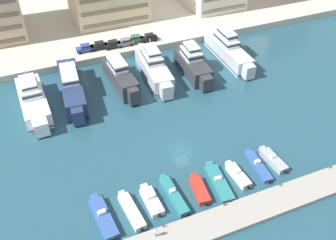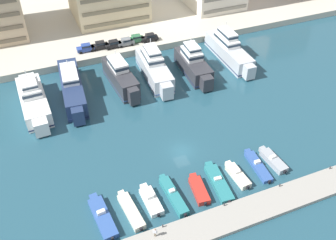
{
  "view_description": "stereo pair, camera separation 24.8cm",
  "coord_description": "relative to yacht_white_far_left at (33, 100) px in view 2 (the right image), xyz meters",
  "views": [
    {
      "loc": [
        -19.89,
        -41.94,
        46.28
      ],
      "look_at": [
        -0.17,
        6.05,
        2.5
      ],
      "focal_mm": 40.0,
      "sensor_mm": 36.0,
      "label": 1
    },
    {
      "loc": [
        -19.66,
        -42.03,
        46.28
      ],
      "look_at": [
        -0.17,
        6.05,
        2.5
      ],
      "focal_mm": 40.0,
      "sensor_mm": 36.0,
      "label": 2
    }
  ],
  "objects": [
    {
      "name": "ground_plane",
      "position": [
        22.13,
        -21.99,
        -2.22
      ],
      "size": [
        400.0,
        400.0,
        0.0
      ],
      "primitive_type": "plane",
      "color": "#234C5B"
    },
    {
      "name": "quay_promenade",
      "position": [
        22.13,
        46.94,
        -1.38
      ],
      "size": [
        180.0,
        70.0,
        1.68
      ],
      "primitive_type": "cube",
      "color": "beige",
      "rests_on": "ground"
    },
    {
      "name": "pier_dock",
      "position": [
        22.13,
        -37.44,
        -1.89
      ],
      "size": [
        120.0,
        4.63,
        0.66
      ],
      "primitive_type": "cube",
      "color": "#9E998E",
      "rests_on": "ground"
    },
    {
      "name": "yacht_white_far_left",
      "position": [
        0.0,
        0.0,
        0.0
      ],
      "size": [
        5.32,
        18.07,
        7.84
      ],
      "color": "white",
      "rests_on": "ground"
    },
    {
      "name": "yacht_navy_left",
      "position": [
        7.83,
        1.39,
        -0.06
      ],
      "size": [
        5.39,
        20.44,
        6.96
      ],
      "color": "navy",
      "rests_on": "ground"
    },
    {
      "name": "yacht_charcoal_mid_left",
      "position": [
        18.07,
        1.08,
        0.15
      ],
      "size": [
        4.7,
        15.87,
        7.55
      ],
      "color": "#333338",
      "rests_on": "ground"
    },
    {
      "name": "yacht_silver_center_left",
      "position": [
        25.85,
        1.66,
        0.21
      ],
      "size": [
        5.21,
        18.32,
        8.32
      ],
      "color": "silver",
      "rests_on": "ground"
    },
    {
      "name": "yacht_charcoal_center",
      "position": [
        34.46,
        -0.07,
        0.18
      ],
      "size": [
        4.8,
        15.7,
        8.29
      ],
      "color": "#333338",
      "rests_on": "ground"
    },
    {
      "name": "yacht_silver_center_right",
      "position": [
        44.8,
        2.45,
        0.2
      ],
      "size": [
        4.24,
        19.57,
        8.44
      ],
      "color": "silver",
      "rests_on": "ground"
    },
    {
      "name": "motorboat_blue_far_left",
      "position": [
        5.8,
        -30.37,
        -1.72
      ],
      "size": [
        2.83,
        8.74,
        1.51
      ],
      "color": "#33569E",
      "rests_on": "ground"
    },
    {
      "name": "motorboat_cream_left",
      "position": [
        9.95,
        -30.94,
        -1.7
      ],
      "size": [
        2.43,
        7.77,
        1.03
      ],
      "color": "beige",
      "rests_on": "ground"
    },
    {
      "name": "motorboat_white_mid_left",
      "position": [
        13.35,
        -30.23,
        -1.74
      ],
      "size": [
        2.22,
        6.48,
        1.47
      ],
      "color": "white",
      "rests_on": "ground"
    },
    {
      "name": "motorboat_teal_center_left",
      "position": [
        16.83,
        -30.68,
        -1.68
      ],
      "size": [
        1.99,
        8.53,
        1.43
      ],
      "color": "teal",
      "rests_on": "ground"
    },
    {
      "name": "motorboat_red_center",
      "position": [
        20.99,
        -31.13,
        -1.73
      ],
      "size": [
        2.48,
        6.3,
        0.98
      ],
      "color": "red",
      "rests_on": "ground"
    },
    {
      "name": "motorboat_teal_center_right",
      "position": [
        24.53,
        -30.9,
        -1.8
      ],
      "size": [
        2.77,
        8.76,
        1.17
      ],
      "color": "teal",
      "rests_on": "ground"
    },
    {
      "name": "motorboat_cream_mid_right",
      "position": [
        28.03,
        -30.84,
        -1.68
      ],
      "size": [
        1.99,
        6.19,
        1.44
      ],
      "color": "beige",
      "rests_on": "ground"
    },
    {
      "name": "motorboat_blue_right",
      "position": [
        32.3,
        -30.19,
        -1.84
      ],
      "size": [
        2.19,
        7.91,
        1.24
      ],
      "color": "#33569E",
      "rests_on": "ground"
    },
    {
      "name": "motorboat_grey_far_right",
      "position": [
        35.26,
        -30.17,
        -1.67
      ],
      "size": [
        2.24,
        6.5,
        1.42
      ],
      "color": "#9EA3A8",
      "rests_on": "ground"
    },
    {
      "name": "car_blue_far_left",
      "position": [
        13.86,
        15.62,
        0.43
      ],
      "size": [
        4.15,
        2.02,
        1.8
      ],
      "color": "#28428E",
      "rests_on": "quay_promenade"
    },
    {
      "name": "car_black_left",
      "position": [
        17.26,
        15.57,
        0.43
      ],
      "size": [
        4.11,
        1.93,
        1.8
      ],
      "color": "black",
      "rests_on": "quay_promenade"
    },
    {
      "name": "car_black_mid_left",
      "position": [
        20.37,
        14.92,
        0.43
      ],
      "size": [
        4.13,
        1.99,
        1.8
      ],
      "color": "black",
      "rests_on": "quay_promenade"
    },
    {
      "name": "car_grey_center_left",
      "position": [
        23.43,
        14.82,
        0.43
      ],
      "size": [
        4.11,
        1.94,
        1.8
      ],
      "color": "slate",
      "rests_on": "quay_promenade"
    },
    {
      "name": "car_green_center",
      "position": [
        26.23,
        15.48,
        0.43
      ],
      "size": [
        4.15,
        2.03,
        1.8
      ],
      "color": "#2D6642",
      "rests_on": "quay_promenade"
    },
    {
      "name": "car_black_center_right",
      "position": [
        29.58,
        14.81,
        0.43
      ],
      "size": [
        4.15,
        2.02,
        1.8
      ],
      "color": "black",
      "rests_on": "quay_promenade"
    },
    {
      "name": "pedestrian_near_edge",
      "position": [
        11.76,
        -36.34,
        -0.56
      ],
      "size": [
        0.55,
        0.45,
        1.68
      ],
      "color": "#7A6B56",
      "rests_on": "pier_dock"
    },
    {
      "name": "bollard_west",
      "position": [
        13.27,
        -35.38,
        -1.23
      ],
      "size": [
        0.2,
        0.2,
        0.61
      ],
      "color": "#2D2D33",
      "rests_on": "pier_dock"
    },
    {
      "name": "bollard_west_mid",
      "position": [
        23.08,
        -35.38,
        -1.23
      ],
      "size": [
        0.2,
        0.2,
        0.61
      ],
      "color": "#2D2D33",
      "rests_on": "pier_dock"
    },
    {
      "name": "bollard_east_mid",
      "position": [
        32.89,
        -35.38,
        -1.23
      ],
      "size": [
        0.2,
        0.2,
        0.61
      ],
      "color": "#2D2D33",
      "rests_on": "pier_dock"
    },
    {
      "name": "bollard_east",
      "position": [
        42.7,
        -35.38,
        -1.23
      ],
      "size": [
        0.2,
        0.2,
        0.61
      ],
      "color": "#2D2D33",
      "rests_on": "pier_dock"
    }
  ]
}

